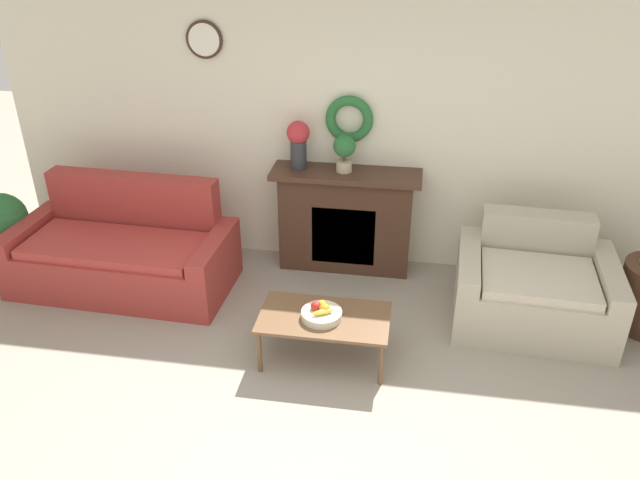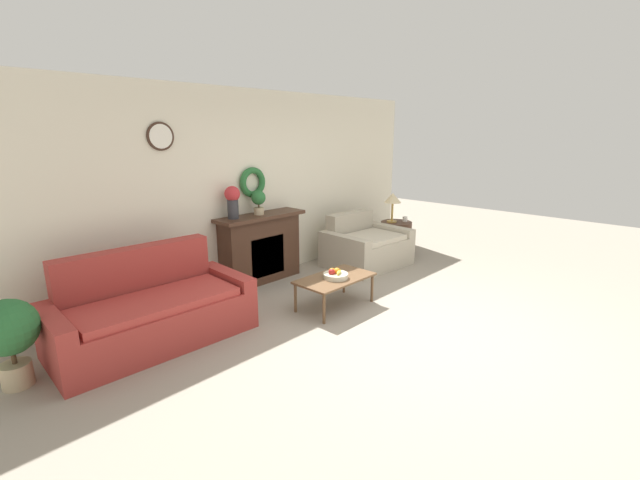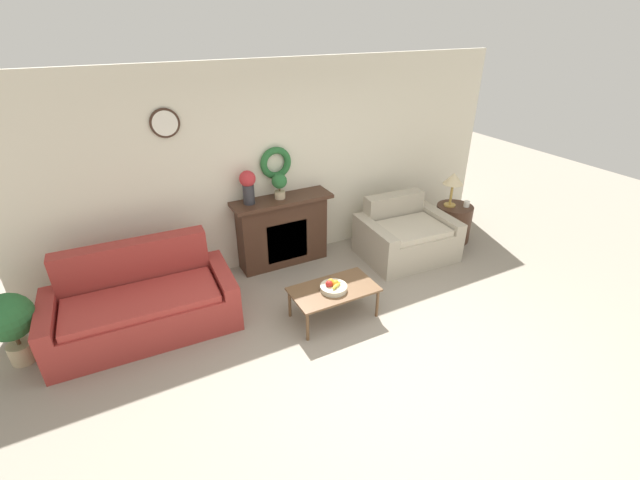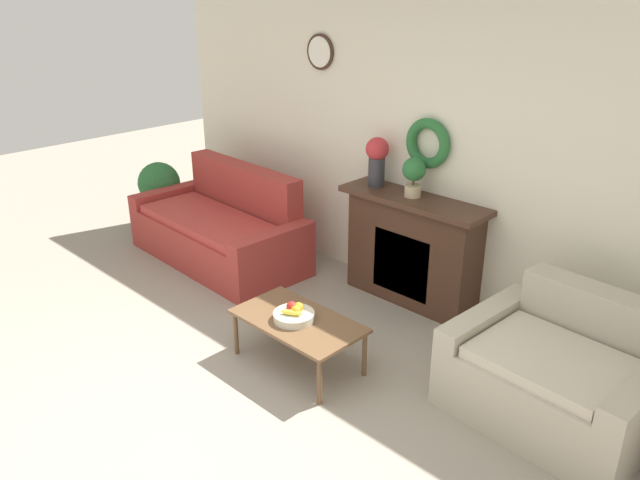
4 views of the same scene
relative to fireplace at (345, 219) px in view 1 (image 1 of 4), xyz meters
name	(u,v)px [view 1 (image 1 of 4)]	position (x,y,z in m)	size (l,w,h in m)	color
ground_plane	(314,477)	(0.13, -2.58, -0.50)	(16.00, 16.00, 0.00)	gray
wall_back	(364,126)	(0.13, 0.21, 0.85)	(6.80, 0.15, 2.70)	beige
fireplace	(345,219)	(0.00, 0.00, 0.00)	(1.36, 0.41, 0.99)	#42281C
couch_left	(124,252)	(-1.95, -0.62, -0.18)	(1.98, 1.00, 0.95)	#9E332D
loveseat_right	(534,288)	(1.66, -0.63, -0.20)	(1.32, 1.06, 0.83)	#B2A893
coffee_table	(324,320)	(0.02, -1.42, -0.15)	(0.98, 0.55, 0.39)	brown
fruit_bowl	(321,313)	(0.00, -1.44, -0.07)	(0.31, 0.31, 0.12)	beige
vase_on_mantel_left	(298,141)	(-0.44, 0.01, 0.75)	(0.21, 0.21, 0.44)	#2D2D33
potted_plant_on_mantel	(344,150)	(-0.02, -0.01, 0.69)	(0.20, 0.20, 0.34)	tan
potted_plant_floor_by_couch	(2,223)	(-3.14, -0.58, 0.00)	(0.48, 0.48, 0.79)	tan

